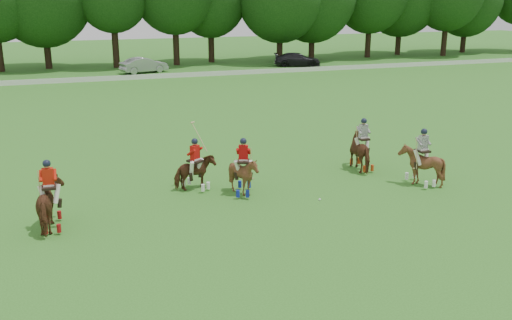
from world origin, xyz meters
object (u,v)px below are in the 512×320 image
object	(u,v)px
polo_stripe_b	(421,165)
polo_ball	(320,199)
polo_red_c	(243,174)
polo_red_b	(196,172)
car_mid	(144,65)
car_right	(297,60)
polo_red_a	(51,204)
polo_stripe_a	(362,151)

from	to	relation	value
polo_stripe_b	polo_ball	xyz separation A→B (m)	(-4.74, -0.34, -0.82)
polo_red_c	polo_ball	size ratio (longest dim) A/B	25.22
polo_red_b	polo_red_c	world-z (taller)	polo_red_b
car_mid	car_right	size ratio (longest dim) A/B	0.93
polo_red_b	car_right	bearing A→B (deg)	60.93
polo_red_a	car_right	bearing A→B (deg)	56.45
polo_red_c	car_right	bearing A→B (deg)	63.62
polo_red_a	polo_stripe_b	distance (m)	14.36
polo_red_a	polo_ball	distance (m)	9.67
car_right	polo_stripe_b	bearing A→B (deg)	-178.83
polo_red_b	polo_ball	world-z (taller)	polo_red_b
car_mid	polo_red_a	xyz separation A→B (m)	(-9.18, -39.24, 0.09)
polo_stripe_a	polo_stripe_b	size ratio (longest dim) A/B	0.99
car_right	polo_red_b	distance (m)	42.28
polo_stripe_b	polo_stripe_a	bearing A→B (deg)	113.67
polo_red_a	polo_red_b	world-z (taller)	polo_red_b
polo_stripe_b	polo_red_a	bearing A→B (deg)	179.11
polo_red_a	polo_red_c	xyz separation A→B (m)	(7.11, 1.10, -0.06)
polo_red_c	polo_stripe_b	world-z (taller)	polo_stripe_b
car_mid	car_right	distance (m)	16.85
polo_red_a	polo_stripe_b	bearing A→B (deg)	-0.89
car_right	polo_red_c	xyz separation A→B (m)	(-18.91, -38.14, 0.07)
car_right	polo_red_a	bearing A→B (deg)	164.09
polo_red_b	polo_ball	xyz separation A→B (m)	(4.14, -2.85, -0.69)
car_mid	car_right	xyz separation A→B (m)	(16.85, 0.00, -0.04)
polo_ball	polo_stripe_b	bearing A→B (deg)	4.15
polo_red_a	polo_stripe_a	xyz separation A→B (m)	(13.17, 2.49, -0.02)
car_right	polo_red_b	xyz separation A→B (m)	(-20.55, -36.96, 0.00)
car_mid	polo_ball	xyz separation A→B (m)	(0.44, -39.81, -0.73)
polo_red_a	polo_stripe_b	size ratio (longest dim) A/B	1.01
car_right	polo_red_c	size ratio (longest dim) A/B	2.24
car_mid	polo_stripe_a	xyz separation A→B (m)	(3.99, -36.75, 0.07)
polo_red_c	car_mid	bearing A→B (deg)	86.90
car_right	polo_ball	world-z (taller)	car_right
car_mid	polo_stripe_a	world-z (taller)	polo_stripe_a
polo_red_c	polo_red_b	bearing A→B (deg)	144.03
polo_red_b	polo_stripe_b	bearing A→B (deg)	-15.78
car_mid	polo_red_c	world-z (taller)	polo_red_c
car_mid	polo_red_b	xyz separation A→B (m)	(-3.70, -36.96, -0.04)
car_right	polo_ball	size ratio (longest dim) A/B	56.45
polo_red_a	polo_stripe_b	world-z (taller)	polo_red_a
car_right	polo_stripe_a	bearing A→B (deg)	178.36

